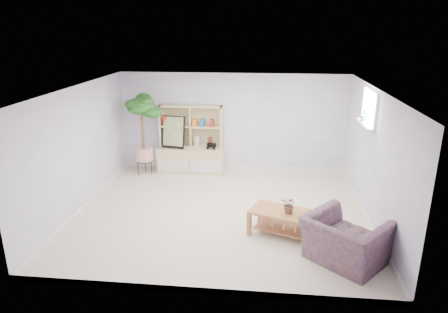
# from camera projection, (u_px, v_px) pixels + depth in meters

# --- Properties ---
(floor) EXTENTS (5.50, 5.00, 0.01)m
(floor) POSITION_uv_depth(u_px,v_px,m) (221.00, 212.00, 7.77)
(floor) COLOR beige
(floor) RESTS_ON ground
(ceiling) EXTENTS (5.50, 5.00, 0.01)m
(ceiling) POSITION_uv_depth(u_px,v_px,m) (221.00, 89.00, 7.02)
(ceiling) COLOR white
(ceiling) RESTS_ON walls
(walls) EXTENTS (5.51, 5.01, 2.40)m
(walls) POSITION_uv_depth(u_px,v_px,m) (221.00, 154.00, 7.39)
(walls) COLOR white
(walls) RESTS_ON floor
(baseboard) EXTENTS (5.50, 5.00, 0.10)m
(baseboard) POSITION_uv_depth(u_px,v_px,m) (221.00, 210.00, 7.75)
(baseboard) COLOR white
(baseboard) RESTS_ON floor
(window) EXTENTS (0.10, 0.98, 0.68)m
(window) POSITION_uv_depth(u_px,v_px,m) (370.00, 108.00, 7.44)
(window) COLOR #CAE3F9
(window) RESTS_ON walls
(window_sill) EXTENTS (0.14, 1.00, 0.04)m
(window_sill) POSITION_uv_depth(u_px,v_px,m) (365.00, 124.00, 7.55)
(window_sill) COLOR white
(window_sill) RESTS_ON walls
(storage_unit) EXTENTS (1.64, 0.55, 1.64)m
(storage_unit) POSITION_uv_depth(u_px,v_px,m) (191.00, 139.00, 9.73)
(storage_unit) COLOR #DCC888
(storage_unit) RESTS_ON floor
(poster) EXTENTS (0.59, 0.24, 0.79)m
(poster) POSITION_uv_depth(u_px,v_px,m) (173.00, 132.00, 9.64)
(poster) COLOR yellow
(poster) RESTS_ON storage_unit
(toy_truck) EXTENTS (0.30, 0.21, 0.15)m
(toy_truck) POSITION_uv_depth(u_px,v_px,m) (211.00, 146.00, 9.66)
(toy_truck) COLOR black
(toy_truck) RESTS_ON storage_unit
(coffee_table) EXTENTS (1.23, 0.94, 0.45)m
(coffee_table) POSITION_uv_depth(u_px,v_px,m) (283.00, 223.00, 6.86)
(coffee_table) COLOR #A05C2B
(coffee_table) RESTS_ON floor
(table_plant) EXTENTS (0.35, 0.34, 0.29)m
(table_plant) POSITION_uv_depth(u_px,v_px,m) (290.00, 205.00, 6.70)
(table_plant) COLOR #287524
(table_plant) RESTS_ON coffee_table
(floor_tree) EXTENTS (0.89, 0.89, 1.95)m
(floor_tree) POSITION_uv_depth(u_px,v_px,m) (143.00, 135.00, 9.47)
(floor_tree) COLOR #144F16
(floor_tree) RESTS_ON floor
(armchair) EXTENTS (1.48, 1.47, 0.83)m
(armchair) POSITION_uv_depth(u_px,v_px,m) (345.00, 237.00, 6.02)
(armchair) COLOR navy
(armchair) RESTS_ON floor
(sill_plant) EXTENTS (0.17, 0.15, 0.24)m
(sill_plant) POSITION_uv_depth(u_px,v_px,m) (364.00, 115.00, 7.65)
(sill_plant) COLOR #144F16
(sill_plant) RESTS_ON window_sill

